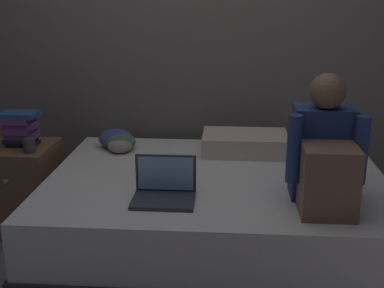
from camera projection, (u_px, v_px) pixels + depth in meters
name	position (u px, v px, depth m)	size (l,w,h in m)	color
ground_plane	(178.00, 278.00, 2.82)	(8.00, 8.00, 0.00)	gray
wall_back	(194.00, 20.00, 3.57)	(5.60, 0.10, 2.70)	slate
bed	(216.00, 215.00, 3.02)	(2.00, 1.50, 0.51)	#332D2B
nightstand	(22.00, 188.00, 3.34)	(0.44, 0.46, 0.58)	brown
person_sitting	(325.00, 156.00, 2.49)	(0.39, 0.44, 0.66)	navy
laptop	(164.00, 189.00, 2.59)	(0.32, 0.23, 0.22)	#333842
pillow	(245.00, 143.00, 3.34)	(0.56, 0.36, 0.13)	beige
book_stack	(20.00, 128.00, 3.23)	(0.23, 0.17, 0.22)	black
mug	(29.00, 145.00, 3.12)	(0.08, 0.08, 0.09)	#3D3D42
clothes_pile	(118.00, 141.00, 3.41)	(0.26, 0.28, 0.13)	gray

